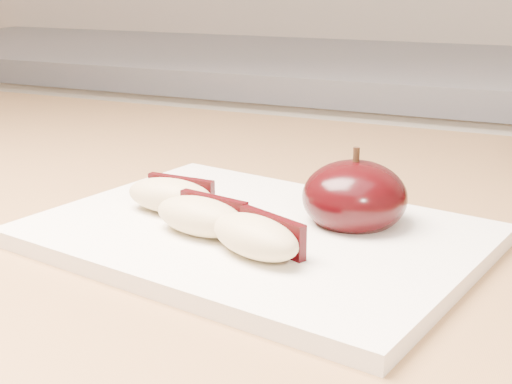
% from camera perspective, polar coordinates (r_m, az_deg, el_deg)
% --- Properties ---
extents(back_cabinet, '(2.40, 0.62, 0.94)m').
position_cam_1_polar(back_cabinet, '(1.39, 12.94, -9.38)').
color(back_cabinet, silver).
rests_on(back_cabinet, ground).
extents(cutting_board, '(0.32, 0.26, 0.01)m').
position_cam_1_polar(cutting_board, '(0.49, -0.00, -3.46)').
color(cutting_board, white).
rests_on(cutting_board, island_counter).
extents(apple_half, '(0.08, 0.08, 0.06)m').
position_cam_1_polar(apple_half, '(0.50, 7.88, -0.41)').
color(apple_half, black).
rests_on(apple_half, cutting_board).
extents(apple_wedge_a, '(0.07, 0.04, 0.02)m').
position_cam_1_polar(apple_wedge_a, '(0.52, -6.76, -0.26)').
color(apple_wedge_a, tan).
rests_on(apple_wedge_a, cutting_board).
extents(apple_wedge_b, '(0.07, 0.05, 0.02)m').
position_cam_1_polar(apple_wedge_b, '(0.47, -4.37, -1.91)').
color(apple_wedge_b, tan).
rests_on(apple_wedge_b, cutting_board).
extents(apple_wedge_c, '(0.08, 0.06, 0.02)m').
position_cam_1_polar(apple_wedge_c, '(0.43, 0.07, -3.55)').
color(apple_wedge_c, tan).
rests_on(apple_wedge_c, cutting_board).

